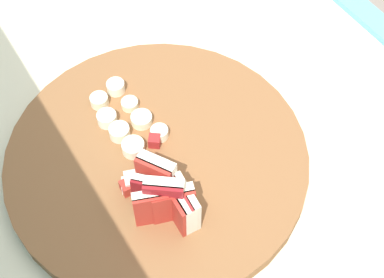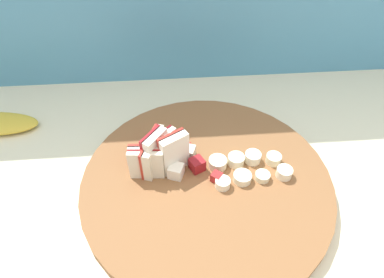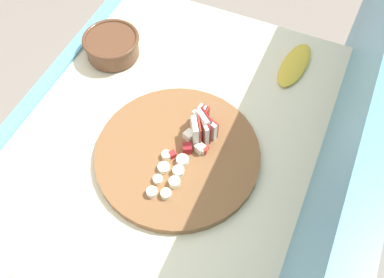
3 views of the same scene
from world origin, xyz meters
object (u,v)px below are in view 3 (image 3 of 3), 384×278
at_px(banana_slice_rows, 169,175).
at_px(ceramic_bowl, 112,45).
at_px(small_jar, 8,266).
at_px(apple_dice_pile, 193,146).
at_px(cutting_board, 178,154).
at_px(apple_wedge_fan, 202,125).
at_px(banana_peel, 295,65).

bearing_deg(banana_slice_rows, ceramic_bowl, -133.25).
bearing_deg(small_jar, apple_dice_pile, 152.07).
height_order(cutting_board, banana_slice_rows, banana_slice_rows).
bearing_deg(apple_wedge_fan, apple_dice_pile, -0.99).
relative_size(apple_wedge_fan, ceramic_bowl, 0.60).
xyz_separation_m(apple_wedge_fan, small_jar, (0.44, -0.21, -0.01)).
bearing_deg(banana_slice_rows, apple_wedge_fan, 172.38).
bearing_deg(cutting_board, banana_slice_rows, 9.05).
height_order(apple_wedge_fan, ceramic_bowl, apple_wedge_fan).
xyz_separation_m(apple_dice_pile, banana_slice_rows, (0.09, -0.02, -0.00)).
bearing_deg(apple_wedge_fan, small_jar, -25.34).
relative_size(banana_slice_rows, banana_peel, 0.71).
bearing_deg(banana_peel, cutting_board, -23.73).
relative_size(apple_wedge_fan, small_jar, 1.09).
bearing_deg(apple_wedge_fan, banana_peel, 155.68).
distance_m(cutting_board, banana_peel, 0.41).
distance_m(banana_slice_rows, ceramic_bowl, 0.42).
xyz_separation_m(cutting_board, ceramic_bowl, (-0.22, -0.29, 0.03)).
xyz_separation_m(apple_dice_pile, banana_peel, (-0.35, 0.14, -0.02)).
xyz_separation_m(ceramic_bowl, small_jar, (0.59, 0.11, 0.01)).
distance_m(banana_peel, small_jar, 0.82).
relative_size(ceramic_bowl, banana_peel, 0.87).
relative_size(apple_dice_pile, ceramic_bowl, 0.55).
xyz_separation_m(banana_slice_rows, banana_peel, (-0.44, 0.16, -0.02)).
height_order(banana_slice_rows, banana_peel, banana_slice_rows).
bearing_deg(apple_wedge_fan, ceramic_bowl, -115.03).
xyz_separation_m(cutting_board, apple_dice_pile, (-0.02, 0.03, 0.02)).
bearing_deg(banana_slice_rows, small_jar, -32.01).
bearing_deg(small_jar, banana_slice_rows, 147.99).
relative_size(apple_wedge_fan, banana_peel, 0.52).
height_order(ceramic_bowl, banana_peel, ceramic_bowl).
relative_size(cutting_board, apple_dice_pile, 4.53).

